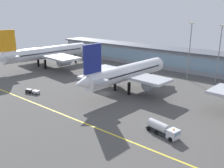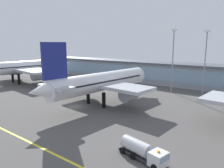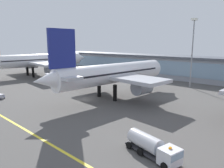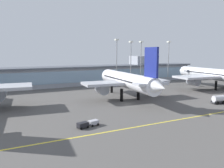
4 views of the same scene
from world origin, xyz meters
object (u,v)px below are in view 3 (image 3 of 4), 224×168
at_px(apron_light_mast_far_east, 193,43).
at_px(airliner_near_right, 114,74).
at_px(airliner_near_left, 36,61).
at_px(fuel_tanker_truck, 153,147).

bearing_deg(apron_light_mast_far_east, airliner_near_right, -110.94).
height_order(airliner_near_left, airliner_near_right, airliner_near_left).
distance_m(airliner_near_right, fuel_tanker_truck, 35.05).
bearing_deg(airliner_near_left, airliner_near_right, -89.26).
height_order(airliner_near_left, fuel_tanker_truck, airliner_near_left).
bearing_deg(airliner_near_left, fuel_tanker_truck, -101.72).
bearing_deg(fuel_tanker_truck, apron_light_mast_far_east, 119.19).
distance_m(airliner_near_left, apron_light_mast_far_east, 71.94).
bearing_deg(airliner_near_right, fuel_tanker_truck, -124.42).
relative_size(airliner_near_left, airliner_near_right, 1.17).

